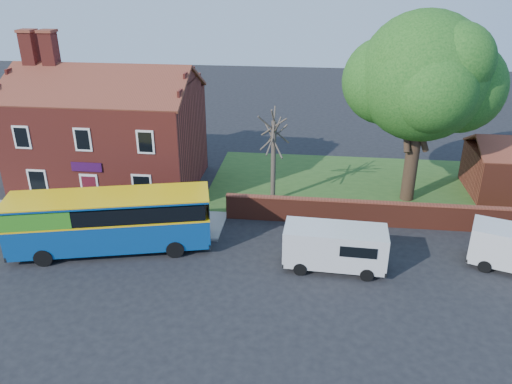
# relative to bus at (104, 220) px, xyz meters

# --- Properties ---
(ground) EXTENTS (120.00, 120.00, 0.00)m
(ground) POSITION_rel_bus_xyz_m (3.89, -2.35, -1.84)
(ground) COLOR black
(ground) RESTS_ON ground
(pavement) EXTENTS (18.00, 3.50, 0.12)m
(pavement) POSITION_rel_bus_xyz_m (-3.11, 3.40, -1.78)
(pavement) COLOR gray
(pavement) RESTS_ON ground
(kerb) EXTENTS (18.00, 0.15, 0.14)m
(kerb) POSITION_rel_bus_xyz_m (-3.11, 1.65, -1.77)
(kerb) COLOR slate
(kerb) RESTS_ON ground
(grass_strip) EXTENTS (26.00, 12.00, 0.04)m
(grass_strip) POSITION_rel_bus_xyz_m (16.89, 10.65, -1.82)
(grass_strip) COLOR #426B28
(grass_strip) RESTS_ON ground
(shop_building) EXTENTS (12.30, 8.13, 10.50)m
(shop_building) POSITION_rel_bus_xyz_m (-3.14, 9.15, 1.57)
(shop_building) COLOR maroon
(shop_building) RESTS_ON ground
(boundary_wall) EXTENTS (22.00, 0.38, 1.60)m
(boundary_wall) POSITION_rel_bus_xyz_m (16.89, 4.65, -1.03)
(boundary_wall) COLOR maroon
(boundary_wall) RESTS_ON ground
(bus) EXTENTS (11.01, 5.21, 3.25)m
(bus) POSITION_rel_bus_xyz_m (0.00, 0.00, 0.00)
(bus) COLOR navy
(bus) RESTS_ON ground
(van_near) EXTENTS (5.27, 2.34, 2.28)m
(van_near) POSITION_rel_bus_xyz_m (12.40, -0.32, -0.57)
(van_near) COLOR silver
(van_near) RESTS_ON ground
(large_tree) EXTENTS (10.00, 7.92, 12.20)m
(large_tree) POSITION_rel_bus_xyz_m (17.59, 9.00, 6.14)
(large_tree) COLOR black
(large_tree) RESTS_ON ground
(bare_tree) EXTENTS (2.26, 2.69, 6.03)m
(bare_tree) POSITION_rel_bus_xyz_m (8.53, 7.47, 1.25)
(bare_tree) COLOR #4C4238
(bare_tree) RESTS_ON ground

